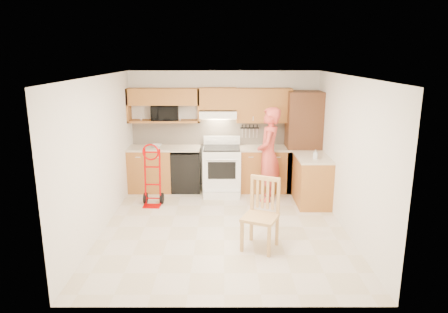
{
  "coord_description": "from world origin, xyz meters",
  "views": [
    {
      "loc": [
        -0.01,
        -6.38,
        2.82
      ],
      "look_at": [
        0.0,
        0.5,
        1.1
      ],
      "focal_mm": 32.7,
      "sensor_mm": 36.0,
      "label": 1
    }
  ],
  "objects_px": {
    "range": "(222,166)",
    "person": "(269,155)",
    "hand_truck": "(152,178)",
    "microwave": "(165,113)",
    "dining_chair": "(260,215)"
  },
  "relations": [
    {
      "from": "range",
      "to": "dining_chair",
      "type": "distance_m",
      "value": 2.61
    },
    {
      "from": "person",
      "to": "dining_chair",
      "type": "height_order",
      "value": "person"
    },
    {
      "from": "person",
      "to": "hand_truck",
      "type": "relative_size",
      "value": 1.7
    },
    {
      "from": "hand_truck",
      "to": "person",
      "type": "bearing_deg",
      "value": 10.88
    },
    {
      "from": "microwave",
      "to": "person",
      "type": "bearing_deg",
      "value": -23.24
    },
    {
      "from": "range",
      "to": "hand_truck",
      "type": "distance_m",
      "value": 1.52
    },
    {
      "from": "person",
      "to": "dining_chair",
      "type": "xyz_separation_m",
      "value": [
        -0.34,
        -2.12,
        -0.39
      ]
    },
    {
      "from": "range",
      "to": "microwave",
      "type": "bearing_deg",
      "value": 165.17
    },
    {
      "from": "person",
      "to": "hand_truck",
      "type": "bearing_deg",
      "value": -69.36
    },
    {
      "from": "person",
      "to": "dining_chair",
      "type": "relative_size",
      "value": 1.74
    },
    {
      "from": "range",
      "to": "person",
      "type": "xyz_separation_m",
      "value": [
        0.92,
        -0.42,
        0.35
      ]
    },
    {
      "from": "microwave",
      "to": "hand_truck",
      "type": "height_order",
      "value": "microwave"
    },
    {
      "from": "hand_truck",
      "to": "range",
      "type": "bearing_deg",
      "value": 31.87
    },
    {
      "from": "microwave",
      "to": "person",
      "type": "distance_m",
      "value": 2.34
    },
    {
      "from": "microwave",
      "to": "range",
      "type": "xyz_separation_m",
      "value": [
        1.19,
        -0.31,
        -1.07
      ]
    }
  ]
}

